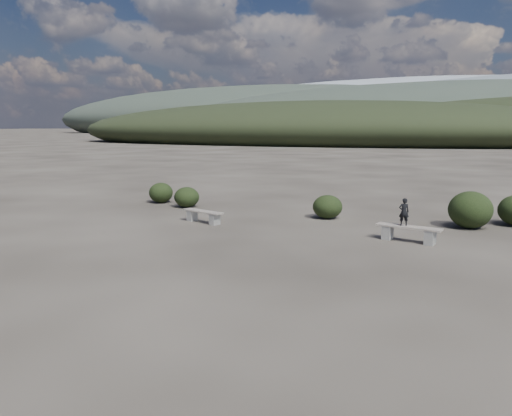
% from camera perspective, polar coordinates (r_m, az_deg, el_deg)
% --- Properties ---
extents(ground, '(1200.00, 1200.00, 0.00)m').
position_cam_1_polar(ground, '(12.40, -7.13, -7.40)').
color(ground, '#292420').
rests_on(ground, ground).
extents(bench_left, '(1.84, 0.89, 0.45)m').
position_cam_1_polar(bench_left, '(18.64, -6.06, -0.86)').
color(bench_left, gray).
rests_on(bench_left, ground).
extents(bench_right, '(2.03, 0.79, 0.50)m').
position_cam_1_polar(bench_right, '(16.19, 17.02, -2.67)').
color(bench_right, gray).
rests_on(bench_right, ground).
extents(seated_person, '(0.37, 0.30, 0.86)m').
position_cam_1_polar(seated_person, '(16.13, 16.55, -0.43)').
color(seated_person, black).
rests_on(seated_person, bench_right).
extents(shrub_a, '(1.10, 1.10, 0.90)m').
position_cam_1_polar(shrub_a, '(22.27, -7.92, 1.23)').
color(shrub_a, black).
rests_on(shrub_a, ground).
extents(shrub_c, '(1.15, 1.15, 0.92)m').
position_cam_1_polar(shrub_c, '(19.58, 8.17, 0.14)').
color(shrub_c, black).
rests_on(shrub_c, ground).
extents(shrub_d, '(1.50, 1.50, 1.31)m').
position_cam_1_polar(shrub_d, '(19.06, 23.30, -0.19)').
color(shrub_d, black).
rests_on(shrub_d, ground).
extents(shrub_f, '(1.11, 1.11, 0.94)m').
position_cam_1_polar(shrub_f, '(23.83, -10.81, 1.73)').
color(shrub_f, black).
rests_on(shrub_f, ground).
extents(mountain_ridges, '(500.00, 400.00, 56.00)m').
position_cam_1_polar(mountain_ridges, '(349.66, 21.03, 9.91)').
color(mountain_ridges, black).
rests_on(mountain_ridges, ground).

